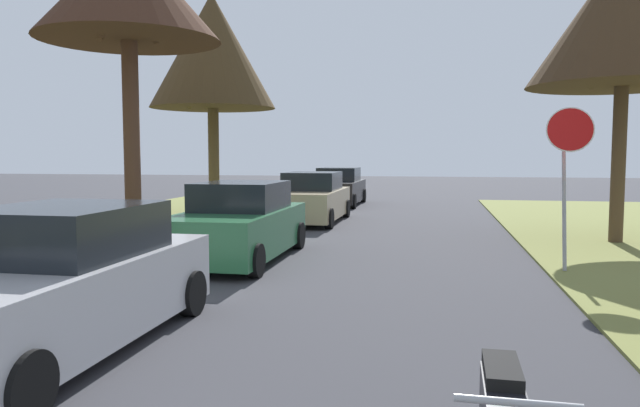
# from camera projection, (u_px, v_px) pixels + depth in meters

# --- Properties ---
(stop_sign_far) EXTENTS (0.82, 0.64, 2.93)m
(stop_sign_far) POSITION_uv_depth(u_px,v_px,m) (568.00, 153.00, 10.68)
(stop_sign_far) COLOR #9EA0A5
(stop_sign_far) RESTS_ON grass_verge_right
(street_tree_right_mid_b) EXTENTS (4.37, 4.37, 6.96)m
(street_tree_right_mid_b) POSITION_uv_depth(u_px,v_px,m) (624.00, 16.00, 14.01)
(street_tree_right_mid_b) COLOR #4E3B27
(street_tree_right_mid_b) RESTS_ON grass_verge_right
(street_tree_left_far) EXTENTS (4.39, 4.39, 7.69)m
(street_tree_left_far) POSITION_uv_depth(u_px,v_px,m) (212.00, 52.00, 21.07)
(street_tree_left_far) COLOR brown
(street_tree_left_far) RESTS_ON grass_verge_left
(parked_sedan_silver) EXTENTS (1.95, 4.41, 1.57)m
(parked_sedan_silver) POSITION_uv_depth(u_px,v_px,m) (57.00, 285.00, 6.58)
(parked_sedan_silver) COLOR #BCBCC1
(parked_sedan_silver) RESTS_ON ground
(parked_sedan_green) EXTENTS (1.95, 4.41, 1.57)m
(parked_sedan_green) POSITION_uv_depth(u_px,v_px,m) (239.00, 224.00, 12.25)
(parked_sedan_green) COLOR #28663D
(parked_sedan_green) RESTS_ON ground
(parked_sedan_tan) EXTENTS (1.95, 4.41, 1.57)m
(parked_sedan_tan) POSITION_uv_depth(u_px,v_px,m) (312.00, 199.00, 19.06)
(parked_sedan_tan) COLOR tan
(parked_sedan_tan) RESTS_ON ground
(parked_sedan_black) EXTENTS (1.95, 4.41, 1.57)m
(parked_sedan_black) POSITION_uv_depth(u_px,v_px,m) (338.00, 188.00, 25.44)
(parked_sedan_black) COLOR black
(parked_sedan_black) RESTS_ON ground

